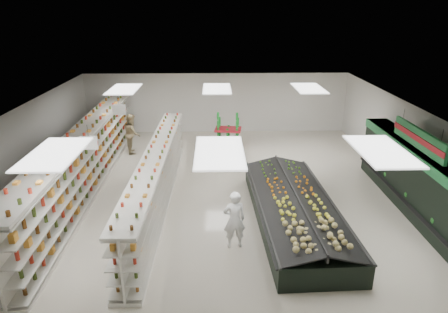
{
  "coord_description": "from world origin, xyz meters",
  "views": [
    {
      "loc": [
        -0.11,
        -13.17,
        6.51
      ],
      "look_at": [
        0.23,
        0.99,
        1.16
      ],
      "focal_mm": 32.0,
      "sensor_mm": 36.0,
      "label": 1
    }
  ],
  "objects_px": {
    "shopper_main": "(234,220)",
    "gondola_center": "(157,180)",
    "shopper_background": "(132,134)",
    "gondola_left": "(85,164)",
    "produce_island": "(294,208)",
    "soda_endcap": "(228,131)"
  },
  "relations": [
    {
      "from": "gondola_center",
      "to": "produce_island",
      "type": "bearing_deg",
      "value": -17.16
    },
    {
      "from": "gondola_center",
      "to": "soda_endcap",
      "type": "distance_m",
      "value": 6.56
    },
    {
      "from": "produce_island",
      "to": "shopper_main",
      "type": "relative_size",
      "value": 3.99
    },
    {
      "from": "produce_island",
      "to": "soda_endcap",
      "type": "bearing_deg",
      "value": 104.02
    },
    {
      "from": "shopper_main",
      "to": "soda_endcap",
      "type": "bearing_deg",
      "value": -99.61
    },
    {
      "from": "gondola_left",
      "to": "gondola_center",
      "type": "xyz_separation_m",
      "value": [
        2.79,
        -1.07,
        -0.2
      ]
    },
    {
      "from": "shopper_background",
      "to": "soda_endcap",
      "type": "bearing_deg",
      "value": -92.94
    },
    {
      "from": "gondola_left",
      "to": "shopper_main",
      "type": "xyz_separation_m",
      "value": [
        5.34,
        -3.93,
        -0.18
      ]
    },
    {
      "from": "gondola_center",
      "to": "shopper_main",
      "type": "relative_size",
      "value": 6.15
    },
    {
      "from": "shopper_main",
      "to": "produce_island",
      "type": "bearing_deg",
      "value": -154.13
    },
    {
      "from": "gondola_left",
      "to": "shopper_main",
      "type": "bearing_deg",
      "value": -37.11
    },
    {
      "from": "soda_endcap",
      "to": "shopper_main",
      "type": "height_order",
      "value": "shopper_main"
    },
    {
      "from": "gondola_left",
      "to": "soda_endcap",
      "type": "distance_m",
      "value": 7.36
    },
    {
      "from": "produce_island",
      "to": "soda_endcap",
      "type": "distance_m",
      "value": 7.71
    },
    {
      "from": "gondola_left",
      "to": "shopper_main",
      "type": "height_order",
      "value": "gondola_left"
    },
    {
      "from": "gondola_left",
      "to": "produce_island",
      "type": "height_order",
      "value": "gondola_left"
    },
    {
      "from": "shopper_main",
      "to": "gondola_center",
      "type": "bearing_deg",
      "value": -57.17
    },
    {
      "from": "produce_island",
      "to": "shopper_main",
      "type": "bearing_deg",
      "value": -145.33
    },
    {
      "from": "shopper_main",
      "to": "gondola_left",
      "type": "bearing_deg",
      "value": -45.17
    },
    {
      "from": "shopper_main",
      "to": "shopper_background",
      "type": "relative_size",
      "value": 0.93
    },
    {
      "from": "produce_island",
      "to": "shopper_background",
      "type": "relative_size",
      "value": 3.73
    },
    {
      "from": "gondola_left",
      "to": "produce_island",
      "type": "distance_m",
      "value": 7.78
    }
  ]
}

